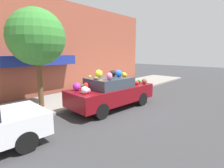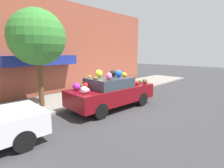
# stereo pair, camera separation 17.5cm
# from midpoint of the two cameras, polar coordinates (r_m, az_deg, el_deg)

# --- Properties ---
(ground_plane) EXTENTS (60.00, 60.00, 0.00)m
(ground_plane) POSITION_cam_midpoint_polar(r_m,az_deg,el_deg) (8.51, 0.47, -7.66)
(ground_plane) COLOR #38383A
(sidewalk_curb) EXTENTS (24.00, 3.20, 0.11)m
(sidewalk_curb) POSITION_cam_midpoint_polar(r_m,az_deg,el_deg) (10.44, -10.57, -4.16)
(sidewalk_curb) COLOR gray
(sidewalk_curb) RESTS_ON ground
(building_facade) EXTENTS (18.00, 1.20, 5.93)m
(building_facade) POSITION_cam_midpoint_polar(r_m,az_deg,el_deg) (11.94, -17.81, 11.20)
(building_facade) COLOR #9E4C38
(building_facade) RESTS_ON ground
(street_tree) EXTENTS (2.50, 2.50, 4.43)m
(street_tree) POSITION_cam_midpoint_polar(r_m,az_deg,el_deg) (8.66, -22.68, 13.78)
(street_tree) COLOR brown
(street_tree) RESTS_ON sidewalk_curb
(fire_hydrant) EXTENTS (0.20, 0.20, 0.70)m
(fire_hydrant) POSITION_cam_midpoint_polar(r_m,az_deg,el_deg) (9.76, -5.37, -2.62)
(fire_hydrant) COLOR gold
(fire_hydrant) RESTS_ON sidewalk_curb
(art_car) EXTENTS (4.39, 2.03, 1.82)m
(art_car) POSITION_cam_midpoint_polar(r_m,az_deg,el_deg) (8.26, 0.42, -2.43)
(art_car) COLOR maroon
(art_car) RESTS_ON ground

